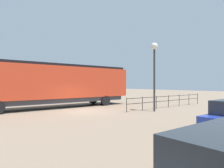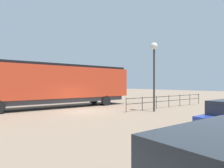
# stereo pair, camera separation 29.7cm
# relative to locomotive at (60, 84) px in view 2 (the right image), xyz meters

# --- Properties ---
(ground_plane) EXTENTS (120.00, 120.00, 0.00)m
(ground_plane) POSITION_rel_locomotive_xyz_m (3.86, 0.64, -2.42)
(ground_plane) COLOR #84705B
(locomotive) EXTENTS (2.84, 16.28, 4.33)m
(locomotive) POSITION_rel_locomotive_xyz_m (0.00, 0.00, 0.00)
(locomotive) COLOR red
(locomotive) RESTS_ON ground_plane
(lamp_post) EXTENTS (0.59, 0.59, 5.95)m
(lamp_post) POSITION_rel_locomotive_xyz_m (7.64, 5.32, 2.06)
(lamp_post) COLOR #2D2D2D
(lamp_post) RESTS_ON ground_plane
(platform_fence) EXTENTS (0.05, 11.57, 1.23)m
(platform_fence) POSITION_rel_locomotive_xyz_m (6.59, 8.79, -1.62)
(platform_fence) COLOR black
(platform_fence) RESTS_ON ground_plane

